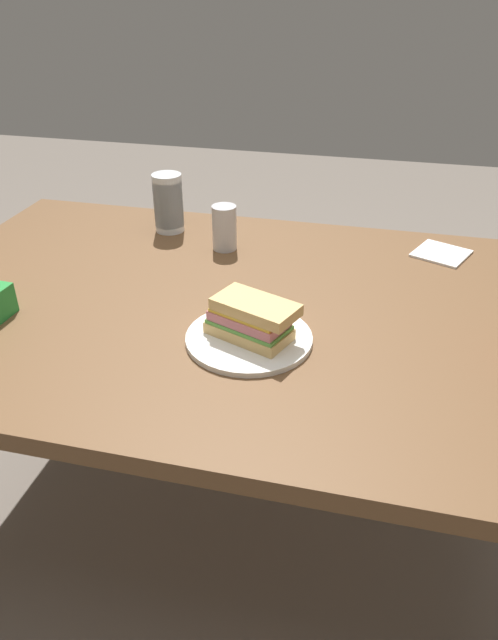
{
  "coord_description": "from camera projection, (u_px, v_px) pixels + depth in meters",
  "views": [
    {
      "loc": [
        0.32,
        -1.15,
        1.43
      ],
      "look_at": [
        0.08,
        -0.15,
        0.81
      ],
      "focal_mm": 33.14,
      "sensor_mm": 36.0,
      "label": 1
    }
  ],
  "objects": [
    {
      "name": "dining_table",
      "position": [
        231.0,
        332.0,
        1.41
      ],
      "size": [
        1.59,
        1.05,
        0.76
      ],
      "color": "brown",
      "rests_on": "ground_plane"
    },
    {
      "name": "paper_napkin",
      "position": [
        441.0,
        253.0,
        1.59
      ],
      "size": [
        0.17,
        0.17,
        0.01
      ],
      "primitive_type": "cube",
      "rotation": [
        0.0,
        0.0,
        1.16
      ],
      "color": "white",
      "rests_on": "dining_table"
    },
    {
      "name": "ground_plane",
      "position": [
        235.0,
        523.0,
        1.76
      ],
      "size": [
        8.0,
        8.0,
        0.0
      ],
      "primitive_type": "plane",
      "color": "#70665B"
    },
    {
      "name": "plastic_cup_stack",
      "position": [
        168.0,
        203.0,
        1.69
      ],
      "size": [
        0.08,
        0.08,
        0.17
      ],
      "color": "silver",
      "rests_on": "dining_table"
    },
    {
      "name": "paper_plate",
      "position": [
        249.0,
        338.0,
        1.22
      ],
      "size": [
        0.26,
        0.26,
        0.01
      ],
      "primitive_type": "cylinder",
      "color": "white",
      "rests_on": "dining_table"
    },
    {
      "name": "sandwich",
      "position": [
        251.0,
        319.0,
        1.2
      ],
      "size": [
        0.2,
        0.15,
        0.08
      ],
      "color": "#DBB26B",
      "rests_on": "paper_plate"
    },
    {
      "name": "soda_can_silver",
      "position": [
        224.0,
        228.0,
        1.59
      ],
      "size": [
        0.07,
        0.07,
        0.12
      ],
      "primitive_type": "cylinder",
      "color": "silver",
      "rests_on": "dining_table"
    }
  ]
}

